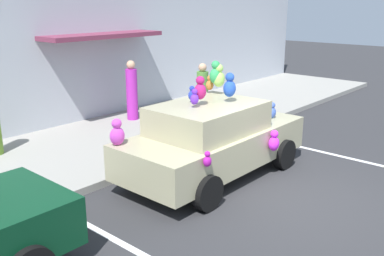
{
  "coord_description": "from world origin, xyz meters",
  "views": [
    {
      "loc": [
        -6.54,
        -3.36,
        3.45
      ],
      "look_at": [
        0.03,
        2.4,
        0.9
      ],
      "focal_mm": 40.54,
      "sensor_mm": 36.0,
      "label": 1
    }
  ],
  "objects_px": {
    "pedestrian_by_lamp": "(132,92)",
    "plush_covered_car": "(213,138)",
    "teddy_bear_on_sidewalk": "(170,136)",
    "pedestrian_walking_past": "(202,96)"
  },
  "relations": [
    {
      "from": "pedestrian_by_lamp",
      "to": "plush_covered_car",
      "type": "bearing_deg",
      "value": -110.05
    },
    {
      "from": "pedestrian_by_lamp",
      "to": "teddy_bear_on_sidewalk",
      "type": "bearing_deg",
      "value": -113.01
    },
    {
      "from": "pedestrian_walking_past",
      "to": "pedestrian_by_lamp",
      "type": "xyz_separation_m",
      "value": [
        -1.01,
        1.8,
        0.02
      ]
    },
    {
      "from": "plush_covered_car",
      "to": "teddy_bear_on_sidewalk",
      "type": "xyz_separation_m",
      "value": [
        0.45,
        1.65,
        -0.39
      ]
    },
    {
      "from": "plush_covered_car",
      "to": "pedestrian_walking_past",
      "type": "height_order",
      "value": "plush_covered_car"
    },
    {
      "from": "plush_covered_car",
      "to": "teddy_bear_on_sidewalk",
      "type": "height_order",
      "value": "plush_covered_car"
    },
    {
      "from": "teddy_bear_on_sidewalk",
      "to": "pedestrian_walking_past",
      "type": "xyz_separation_m",
      "value": [
        2.09,
        0.76,
        0.52
      ]
    },
    {
      "from": "teddy_bear_on_sidewalk",
      "to": "pedestrian_walking_past",
      "type": "distance_m",
      "value": 2.29
    },
    {
      "from": "plush_covered_car",
      "to": "pedestrian_by_lamp",
      "type": "relative_size",
      "value": 2.44
    },
    {
      "from": "plush_covered_car",
      "to": "pedestrian_walking_past",
      "type": "bearing_deg",
      "value": 43.38
    }
  ]
}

